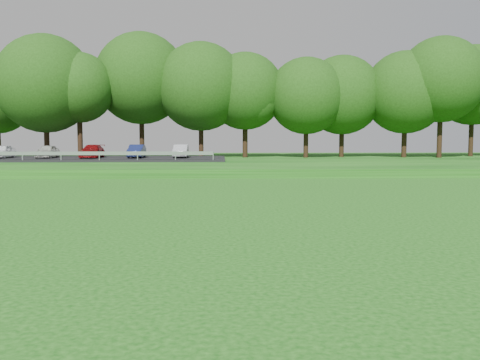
{
  "coord_description": "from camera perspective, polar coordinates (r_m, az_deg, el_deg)",
  "views": [
    {
      "loc": [
        -12.45,
        -15.85,
        2.85
      ],
      "look_at": [
        -11.75,
        2.46,
        1.3
      ],
      "focal_mm": 40.0,
      "sensor_mm": 36.0,
      "label": 1
    }
  ],
  "objects": [
    {
      "name": "walking_path",
      "position": [
        38.05,
        16.93,
        0.36
      ],
      "size": [
        130.0,
        1.6,
        0.04
      ],
      "primitive_type": "cube",
      "color": "gray",
      "rests_on": "ground"
    },
    {
      "name": "berm",
      "position": [
        51.44,
        11.84,
        1.88
      ],
      "size": [
        130.0,
        30.0,
        0.6
      ],
      "primitive_type": "cube",
      "color": "#0F420C",
      "rests_on": "ground"
    },
    {
      "name": "treeline",
      "position": [
        55.52,
        10.97,
        10.17
      ],
      "size": [
        104.0,
        7.0,
        15.0
      ],
      "primitive_type": null,
      "color": "#1A3C0D",
      "rests_on": "berm"
    },
    {
      "name": "parking_lot",
      "position": [
        50.05,
        -15.61,
        2.55
      ],
      "size": [
        24.0,
        9.0,
        1.38
      ],
      "color": "black",
      "rests_on": "berm"
    }
  ]
}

